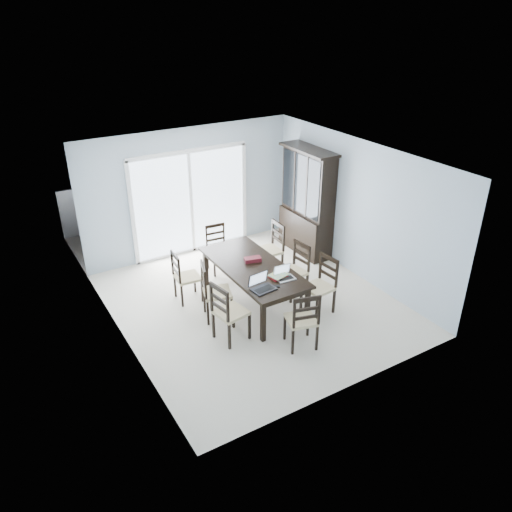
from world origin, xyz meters
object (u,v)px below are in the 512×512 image
object	(u,v)px
chair_left_mid	(211,286)
cell_phone	(276,286)
chair_right_near	(323,279)
laptop_dark	(264,286)
hot_tub	(149,216)
chair_end_near	(304,315)
china_hutch	(307,203)
chair_right_mid	(297,264)
chair_end_far	(217,243)
laptop_silver	(285,276)
chair_left_near	(226,307)
dining_table	(253,270)
game_box	(253,259)
chair_left_far	(182,272)
chair_right_far	(273,243)

from	to	relation	value
chair_left_mid	cell_phone	xyz separation A→B (m)	(0.77, -0.76, 0.14)
chair_left_mid	chair_right_near	world-z (taller)	chair_left_mid
laptop_dark	hot_tub	xyz separation A→B (m)	(-0.28, 4.36, -0.31)
chair_right_near	hot_tub	xyz separation A→B (m)	(-1.45, 4.36, -0.11)
chair_end_near	laptop_dark	bearing A→B (deg)	125.37
china_hutch	hot_tub	distance (m)	3.53
chair_left_mid	chair_right_mid	bearing A→B (deg)	104.86
chair_right_near	chair_end_far	world-z (taller)	chair_right_near
chair_end_far	laptop_silver	xyz separation A→B (m)	(0.16, -2.11, 0.24)
laptop_silver	chair_left_mid	bearing A→B (deg)	152.99
chair_left_near	cell_phone	distance (m)	0.87
dining_table	chair_end_near	bearing A→B (deg)	-90.26
cell_phone	game_box	xyz separation A→B (m)	(0.12, 0.92, 0.03)
china_hutch	game_box	xyz separation A→B (m)	(-1.95, -1.10, -0.29)
chair_left_far	laptop_dark	xyz separation A→B (m)	(0.74, -1.48, 0.23)
chair_right_mid	laptop_dark	size ratio (longest dim) A/B	2.90
chair_right_far	chair_left_mid	bearing A→B (deg)	117.54
chair_left_far	chair_end_far	xyz separation A→B (m)	(1.06, 0.74, -0.02)
chair_end_near	china_hutch	bearing A→B (deg)	69.26
dining_table	cell_phone	distance (m)	0.78
dining_table	laptop_dark	size ratio (longest dim) A/B	5.67
dining_table	laptop_silver	world-z (taller)	laptop_silver
chair_right_near	hot_tub	bearing A→B (deg)	12.79
chair_right_far	chair_end_far	bearing A→B (deg)	54.24
chair_right_near	cell_phone	xyz separation A→B (m)	(-0.95, -0.01, 0.15)
china_hutch	chair_left_near	size ratio (longest dim) A/B	1.87
china_hutch	laptop_silver	size ratio (longest dim) A/B	6.89
chair_right_far	dining_table	bearing A→B (deg)	133.39
chair_left_near	china_hutch	bearing A→B (deg)	113.55
chair_left_far	hot_tub	xyz separation A→B (m)	(0.46, 2.88, -0.08)
chair_right_far	chair_end_near	world-z (taller)	chair_right_far
laptop_silver	chair_end_near	bearing A→B (deg)	-100.64
hot_tub	chair_end_near	bearing A→B (deg)	-84.00
chair_right_far	hot_tub	xyz separation A→B (m)	(-1.46, 2.80, -0.13)
chair_end_far	hot_tub	bearing A→B (deg)	-69.24
chair_right_near	laptop_silver	world-z (taller)	chair_right_near
chair_left_mid	chair_end_near	distance (m)	1.66
chair_right_mid	chair_left_far	bearing A→B (deg)	59.24
chair_right_far	chair_end_near	bearing A→B (deg)	160.07
chair_end_near	chair_end_far	distance (m)	2.94
game_box	cell_phone	bearing A→B (deg)	-97.46
chair_left_mid	game_box	distance (m)	0.92
cell_phone	chair_left_near	bearing A→B (deg)	-150.82
china_hutch	chair_end_far	size ratio (longest dim) A/B	2.07
chair_left_far	game_box	xyz separation A→B (m)	(1.08, -0.58, 0.21)
dining_table	china_hutch	world-z (taller)	china_hutch
chair_end_near	chair_end_far	world-z (taller)	chair_end_near
chair_left_far	chair_end_near	size ratio (longest dim) A/B	0.97
chair_right_mid	cell_phone	distance (m)	1.13
chair_right_near	laptop_dark	distance (m)	1.18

